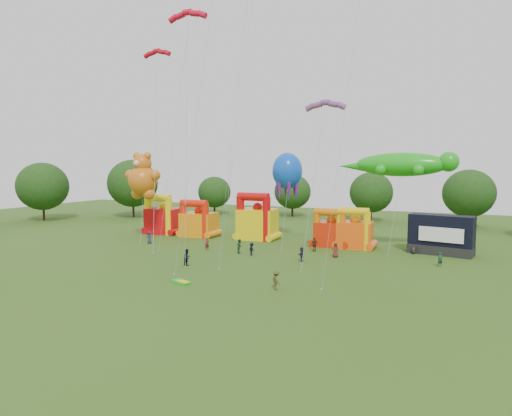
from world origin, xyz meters
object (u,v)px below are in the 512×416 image
at_px(octopus_kite, 286,199).
at_px(bouncy_castle_2, 257,221).
at_px(spectator_4, 315,244).
at_px(teddy_bear_kite, 142,191).
at_px(stage_trailer, 441,235).
at_px(gecko_kite, 400,175).
at_px(bouncy_castle_0, 163,219).
at_px(spectator_0, 149,238).

bearing_deg(octopus_kite, bouncy_castle_2, 174.70).
bearing_deg(spectator_4, octopus_kite, -94.33).
xyz_separation_m(teddy_bear_kite, spectator_4, (25.74, 1.36, -6.24)).
xyz_separation_m(stage_trailer, teddy_bear_kite, (-40.50, -6.08, 4.78)).
xyz_separation_m(bouncy_castle_2, octopus_kite, (4.69, -0.43, 3.44)).
distance_m(stage_trailer, teddy_bear_kite, 41.23).
relative_size(gecko_kite, octopus_kite, 1.14).
distance_m(bouncy_castle_2, octopus_kite, 5.83).
height_order(bouncy_castle_0, teddy_bear_kite, teddy_bear_kite).
xyz_separation_m(stage_trailer, gecko_kite, (-5.08, -0.55, 7.35)).
bearing_deg(gecko_kite, bouncy_castle_2, 175.49).
bearing_deg(spectator_0, bouncy_castle_2, 31.28).
height_order(bouncy_castle_2, stage_trailer, bouncy_castle_2).
distance_m(stage_trailer, spectator_0, 38.61).
height_order(teddy_bear_kite, gecko_kite, teddy_bear_kite).
bearing_deg(teddy_bear_kite, bouncy_castle_2, 25.22).
distance_m(teddy_bear_kite, octopus_kite, 20.95).
bearing_deg(stage_trailer, bouncy_castle_0, 179.93).
relative_size(stage_trailer, teddy_bear_kite, 0.61).
xyz_separation_m(bouncy_castle_0, spectator_4, (26.59, -4.76, -1.53)).
distance_m(spectator_0, spectator_4, 23.18).
xyz_separation_m(teddy_bear_kite, spectator_0, (2.86, -2.41, -6.29)).
relative_size(gecko_kite, spectator_4, 8.13).
distance_m(teddy_bear_kite, spectator_0, 7.32).
bearing_deg(stage_trailer, gecko_kite, -173.84).
height_order(bouncy_castle_0, spectator_0, bouncy_castle_0).
bearing_deg(bouncy_castle_0, gecko_kite, -0.94).
bearing_deg(teddy_bear_kite, stage_trailer, 8.53).
height_order(teddy_bear_kite, spectator_4, teddy_bear_kite).
height_order(spectator_0, spectator_4, spectator_4).
distance_m(octopus_kite, spectator_0, 19.95).
bearing_deg(gecko_kite, teddy_bear_kite, -171.13).
relative_size(stage_trailer, spectator_0, 4.66).
bearing_deg(stage_trailer, spectator_4, -162.30).
bearing_deg(bouncy_castle_2, gecko_kite, -4.51).
xyz_separation_m(stage_trailer, octopus_kite, (-20.67, 0.62, 3.74)).
height_order(bouncy_castle_2, octopus_kite, octopus_kite).
distance_m(stage_trailer, gecko_kite, 8.95).
bearing_deg(bouncy_castle_2, spectator_4, -28.54).
distance_m(bouncy_castle_2, stage_trailer, 25.39).
bearing_deg(spectator_4, bouncy_castle_0, -62.43).
height_order(bouncy_castle_0, gecko_kite, gecko_kite).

